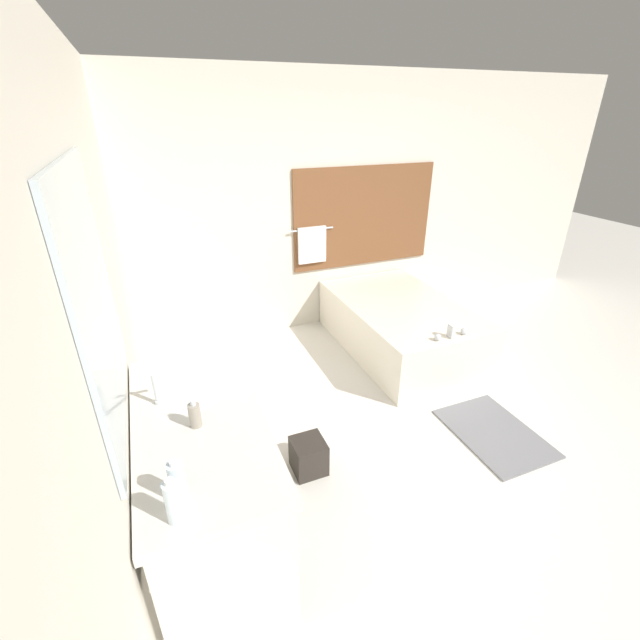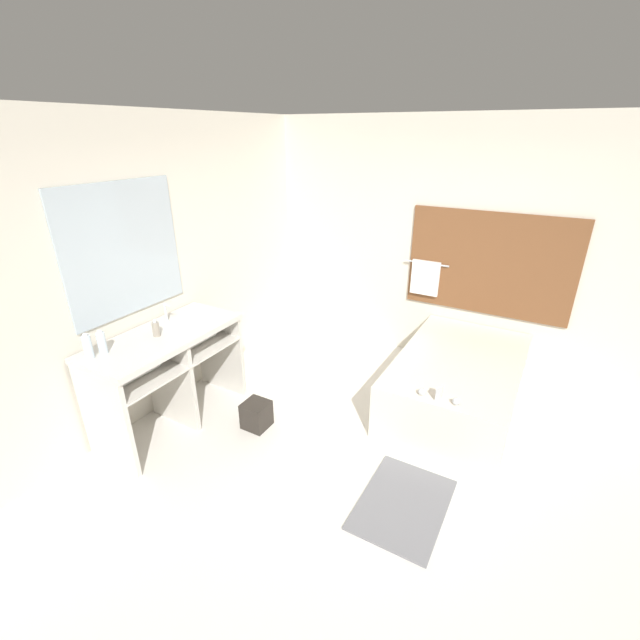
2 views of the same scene
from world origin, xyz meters
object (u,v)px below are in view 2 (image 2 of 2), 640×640
(bathtub, at_px, (457,379))
(water_bottle_1, at_px, (88,347))
(soap_dispenser, at_px, (156,329))
(waste_bin, at_px, (256,415))
(water_bottle_2, at_px, (102,343))

(bathtub, relative_size, water_bottle_1, 8.66)
(water_bottle_1, bearing_deg, soap_dispenser, 74.86)
(soap_dispenser, xyz_separation_m, waste_bin, (0.72, 0.36, -0.86))
(water_bottle_1, relative_size, waste_bin, 0.82)
(water_bottle_1, distance_m, waste_bin, 1.52)
(water_bottle_1, height_order, waste_bin, water_bottle_1)
(bathtub, xyz_separation_m, water_bottle_1, (-2.38, -2.15, 0.72))
(water_bottle_2, bearing_deg, bathtub, 40.99)
(water_bottle_1, xyz_separation_m, waste_bin, (0.87, 0.89, -0.89))
(water_bottle_2, distance_m, soap_dispenser, 0.44)
(bathtub, height_order, water_bottle_2, water_bottle_2)
(bathtub, bearing_deg, soap_dispenser, -143.99)
(bathtub, xyz_separation_m, water_bottle_2, (-2.36, -2.05, 0.72))
(bathtub, bearing_deg, water_bottle_2, -139.01)
(bathtub, distance_m, soap_dispenser, 2.85)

